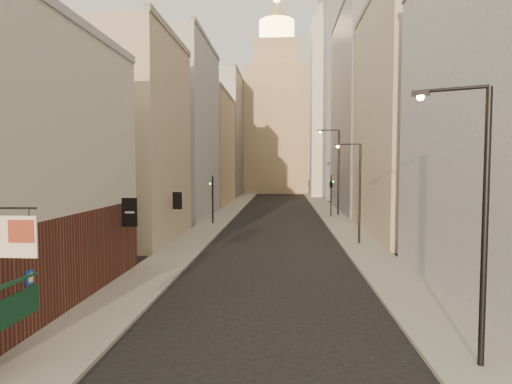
{
  "coord_description": "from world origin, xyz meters",
  "views": [
    {
      "loc": [
        0.66,
        -7.58,
        5.98
      ],
      "look_at": [
        -1.0,
        18.33,
        4.42
      ],
      "focal_mm": 30.0,
      "sensor_mm": 36.0,
      "label": 1
    }
  ],
  "objects_px": {
    "streetlamp_mid": "(357,187)",
    "white_tower": "(331,102)",
    "traffic_light_left": "(213,191)",
    "streetlamp_far": "(336,167)",
    "traffic_light_right": "(331,184)",
    "streetlamp_near": "(477,209)",
    "clock_tower": "(276,116)"
  },
  "relations": [
    {
      "from": "streetlamp_mid",
      "to": "white_tower",
      "type": "bearing_deg",
      "value": 100.2
    },
    {
      "from": "traffic_light_left",
      "to": "streetlamp_far",
      "type": "bearing_deg",
      "value": -171.73
    },
    {
      "from": "traffic_light_left",
      "to": "streetlamp_mid",
      "type": "bearing_deg",
      "value": 116.99
    },
    {
      "from": "streetlamp_mid",
      "to": "traffic_light_right",
      "type": "distance_m",
      "value": 17.22
    },
    {
      "from": "traffic_light_right",
      "to": "white_tower",
      "type": "bearing_deg",
      "value": -114.93
    },
    {
      "from": "streetlamp_mid",
      "to": "traffic_light_left",
      "type": "relative_size",
      "value": 1.54
    },
    {
      "from": "white_tower",
      "to": "streetlamp_far",
      "type": "distance_m",
      "value": 36.35
    },
    {
      "from": "white_tower",
      "to": "streetlamp_near",
      "type": "height_order",
      "value": "white_tower"
    },
    {
      "from": "streetlamp_near",
      "to": "traffic_light_right",
      "type": "bearing_deg",
      "value": 113.78
    },
    {
      "from": "streetlamp_far",
      "to": "traffic_light_left",
      "type": "relative_size",
      "value": 2.07
    },
    {
      "from": "white_tower",
      "to": "streetlamp_far",
      "type": "bearing_deg",
      "value": -95.09
    },
    {
      "from": "streetlamp_near",
      "to": "traffic_light_left",
      "type": "distance_m",
      "value": 33.14
    },
    {
      "from": "streetlamp_near",
      "to": "traffic_light_left",
      "type": "bearing_deg",
      "value": 136.46
    },
    {
      "from": "white_tower",
      "to": "streetlamp_mid",
      "type": "relative_size",
      "value": 5.39
    },
    {
      "from": "traffic_light_left",
      "to": "traffic_light_right",
      "type": "bearing_deg",
      "value": -175.91
    },
    {
      "from": "white_tower",
      "to": "streetlamp_near",
      "type": "bearing_deg",
      "value": -92.93
    },
    {
      "from": "white_tower",
      "to": "streetlamp_near",
      "type": "xyz_separation_m",
      "value": [
        -3.73,
        -72.87,
        -13.87
      ]
    },
    {
      "from": "streetlamp_near",
      "to": "traffic_light_right",
      "type": "height_order",
      "value": "streetlamp_near"
    },
    {
      "from": "streetlamp_near",
      "to": "streetlamp_mid",
      "type": "bearing_deg",
      "value": 113.74
    },
    {
      "from": "streetlamp_near",
      "to": "streetlamp_mid",
      "type": "height_order",
      "value": "streetlamp_near"
    },
    {
      "from": "white_tower",
      "to": "streetlamp_near",
      "type": "distance_m",
      "value": 74.28
    },
    {
      "from": "clock_tower",
      "to": "traffic_light_right",
      "type": "relative_size",
      "value": 8.98
    },
    {
      "from": "traffic_light_right",
      "to": "streetlamp_near",
      "type": "bearing_deg",
      "value": 71.3
    },
    {
      "from": "traffic_light_left",
      "to": "traffic_light_right",
      "type": "xyz_separation_m",
      "value": [
        12.76,
        6.69,
        0.45
      ]
    },
    {
      "from": "clock_tower",
      "to": "streetlamp_mid",
      "type": "distance_m",
      "value": 68.55
    },
    {
      "from": "clock_tower",
      "to": "traffic_light_right",
      "type": "bearing_deg",
      "value": -81.76
    },
    {
      "from": "traffic_light_left",
      "to": "white_tower",
      "type": "bearing_deg",
      "value": -134.97
    },
    {
      "from": "streetlamp_far",
      "to": "traffic_light_left",
      "type": "height_order",
      "value": "streetlamp_far"
    },
    {
      "from": "traffic_light_left",
      "to": "clock_tower",
      "type": "bearing_deg",
      "value": -119.25
    },
    {
      "from": "white_tower",
      "to": "streetlamp_near",
      "type": "relative_size",
      "value": 5.01
    },
    {
      "from": "streetlamp_near",
      "to": "traffic_light_right",
      "type": "relative_size",
      "value": 1.66
    },
    {
      "from": "white_tower",
      "to": "traffic_light_left",
      "type": "bearing_deg",
      "value": -111.36
    }
  ]
}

